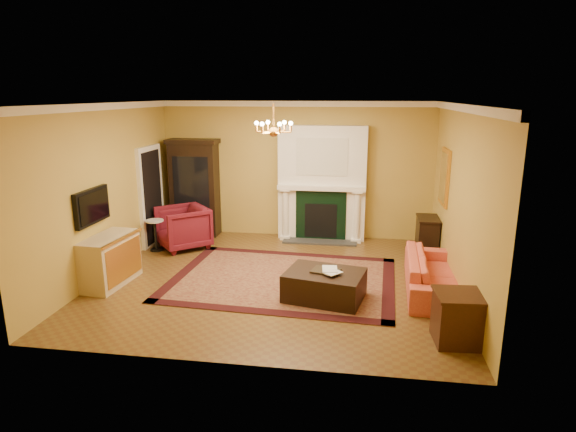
% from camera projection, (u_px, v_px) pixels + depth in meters
% --- Properties ---
extents(floor, '(6.00, 5.50, 0.02)m').
position_uv_depth(floor, '(275.00, 280.00, 8.42)').
color(floor, brown).
rests_on(floor, ground).
extents(ceiling, '(6.00, 5.50, 0.02)m').
position_uv_depth(ceiling, '(273.00, 103.00, 7.67)').
color(ceiling, silver).
rests_on(ceiling, wall_back).
extents(wall_back, '(6.00, 0.02, 3.00)m').
position_uv_depth(wall_back, '(296.00, 170.00, 10.69)').
color(wall_back, gold).
rests_on(wall_back, floor).
extents(wall_front, '(6.00, 0.02, 3.00)m').
position_uv_depth(wall_front, '(231.00, 246.00, 5.40)').
color(wall_front, gold).
rests_on(wall_front, floor).
extents(wall_left, '(0.02, 5.50, 3.00)m').
position_uv_depth(wall_left, '(106.00, 190.00, 8.47)').
color(wall_left, gold).
rests_on(wall_left, floor).
extents(wall_right, '(0.02, 5.50, 3.00)m').
position_uv_depth(wall_right, '(461.00, 201.00, 7.61)').
color(wall_right, gold).
rests_on(wall_right, floor).
extents(fireplace, '(1.90, 0.70, 2.50)m').
position_uv_depth(fireplace, '(322.00, 186.00, 10.50)').
color(fireplace, white).
rests_on(fireplace, wall_back).
extents(crown_molding, '(6.00, 5.50, 0.12)m').
position_uv_depth(crown_molding, '(283.00, 106.00, 8.60)').
color(crown_molding, white).
rests_on(crown_molding, ceiling).
extents(doorway, '(0.08, 1.05, 2.10)m').
position_uv_depth(doorway, '(151.00, 196.00, 10.21)').
color(doorway, white).
rests_on(doorway, wall_left).
extents(tv_panel, '(0.09, 0.95, 0.58)m').
position_uv_depth(tv_panel, '(92.00, 206.00, 7.92)').
color(tv_panel, black).
rests_on(tv_panel, wall_left).
extents(gilt_mirror, '(0.06, 0.76, 1.05)m').
position_uv_depth(gilt_mirror, '(444.00, 177.00, 8.92)').
color(gilt_mirror, gold).
rests_on(gilt_mirror, wall_right).
extents(chandelier, '(0.63, 0.55, 0.53)m').
position_uv_depth(chandelier, '(274.00, 128.00, 7.77)').
color(chandelier, gold).
rests_on(chandelier, ceiling).
extents(oriental_rug, '(3.99, 3.09, 0.02)m').
position_uv_depth(oriental_rug, '(283.00, 279.00, 8.41)').
color(oriental_rug, '#4A0F11').
rests_on(oriental_rug, floor).
extents(china_cabinet, '(1.04, 0.48, 2.08)m').
position_uv_depth(china_cabinet, '(195.00, 190.00, 10.86)').
color(china_cabinet, black).
rests_on(china_cabinet, floor).
extents(wingback_armchair, '(1.28, 1.29, 0.97)m').
position_uv_depth(wingback_armchair, '(183.00, 225.00, 10.01)').
color(wingback_armchair, maroon).
rests_on(wingback_armchair, floor).
extents(pedestal_table, '(0.36, 0.36, 0.65)m').
position_uv_depth(pedestal_table, '(155.00, 233.00, 9.86)').
color(pedestal_table, black).
rests_on(pedestal_table, floor).
extents(commode, '(0.63, 1.17, 0.84)m').
position_uv_depth(commode, '(109.00, 260.00, 8.12)').
color(commode, '#C4B38F').
rests_on(commode, floor).
extents(coral_sofa, '(0.72, 2.12, 0.82)m').
position_uv_depth(coral_sofa, '(433.00, 268.00, 7.81)').
color(coral_sofa, '#E06747').
rests_on(coral_sofa, floor).
extents(end_table, '(0.59, 0.59, 0.65)m').
position_uv_depth(end_table, '(457.00, 319.00, 6.21)').
color(end_table, '#35170E').
rests_on(end_table, floor).
extents(console_table, '(0.39, 0.68, 0.75)m').
position_uv_depth(console_table, '(427.00, 237.00, 9.58)').
color(console_table, black).
rests_on(console_table, floor).
extents(leather_ottoman, '(1.33, 1.08, 0.44)m').
position_uv_depth(leather_ottoman, '(324.00, 285.00, 7.55)').
color(leather_ottoman, black).
rests_on(leather_ottoman, oriental_rug).
extents(ottoman_tray, '(0.49, 0.42, 0.03)m').
position_uv_depth(ottoman_tray, '(326.00, 271.00, 7.50)').
color(ottoman_tray, black).
rests_on(ottoman_tray, leather_ottoman).
extents(book_a, '(0.23, 0.05, 0.31)m').
position_uv_depth(book_a, '(322.00, 261.00, 7.45)').
color(book_a, gray).
rests_on(book_a, ottoman_tray).
extents(book_b, '(0.16, 0.14, 0.26)m').
position_uv_depth(book_b, '(329.00, 264.00, 7.39)').
color(book_b, gray).
rests_on(book_b, ottoman_tray).
extents(topiary_left, '(0.17, 0.17, 0.47)m').
position_uv_depth(topiary_left, '(296.00, 172.00, 10.46)').
color(topiary_left, gray).
rests_on(topiary_left, fireplace).
extents(topiary_right, '(0.15, 0.15, 0.40)m').
position_uv_depth(topiary_right, '(353.00, 176.00, 10.30)').
color(topiary_right, gray).
rests_on(topiary_right, fireplace).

